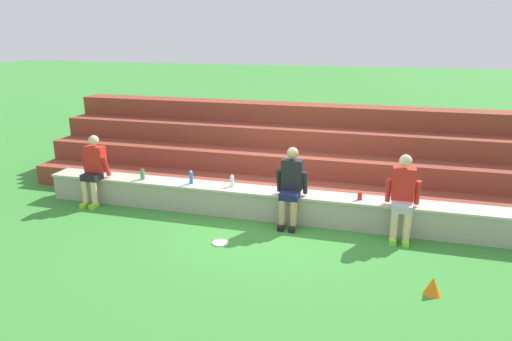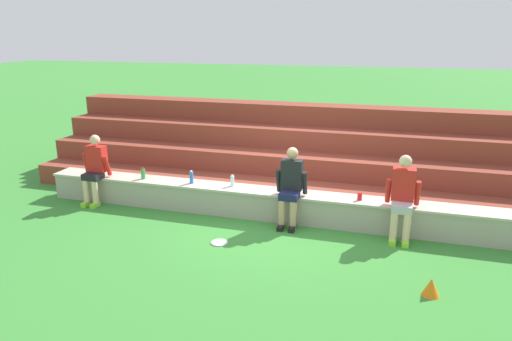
# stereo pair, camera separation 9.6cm
# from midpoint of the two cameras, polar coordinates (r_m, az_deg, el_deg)

# --- Properties ---
(ground_plane) EXTENTS (80.00, 80.00, 0.00)m
(ground_plane) POSITION_cam_midpoint_polar(r_m,az_deg,el_deg) (8.09, 2.17, -6.45)
(ground_plane) COLOR #388433
(stone_seating_wall) EXTENTS (9.02, 0.50, 0.50)m
(stone_seating_wall) POSITION_cam_midpoint_polar(r_m,az_deg,el_deg) (8.19, 2.58, -4.12)
(stone_seating_wall) COLOR #A8A08E
(stone_seating_wall) RESTS_ON ground
(brick_bleachers) EXTENTS (10.97, 2.48, 1.65)m
(brick_bleachers) POSITION_cam_midpoint_polar(r_m,az_deg,el_deg) (9.96, 5.30, 1.69)
(brick_bleachers) COLOR brown
(brick_bleachers) RESTS_ON ground
(person_far_left) EXTENTS (0.54, 0.53, 1.31)m
(person_far_left) POSITION_cam_midpoint_polar(r_m,az_deg,el_deg) (9.32, -19.52, 0.27)
(person_far_left) COLOR beige
(person_far_left) RESTS_ON ground
(person_left_of_center) EXTENTS (0.53, 0.55, 1.34)m
(person_left_of_center) POSITION_cam_midpoint_polar(r_m,az_deg,el_deg) (7.80, 3.93, -1.78)
(person_left_of_center) COLOR tan
(person_left_of_center) RESTS_ON ground
(person_center) EXTENTS (0.53, 0.58, 1.34)m
(person_center) POSITION_cam_midpoint_polar(r_m,az_deg,el_deg) (7.64, 17.16, -2.91)
(person_center) COLOR beige
(person_center) RESTS_ON ground
(water_bottle_near_left) EXTENTS (0.07, 0.07, 0.21)m
(water_bottle_near_left) POSITION_cam_midpoint_polar(r_m,az_deg,el_deg) (8.37, -3.26, -1.28)
(water_bottle_near_left) COLOR silver
(water_bottle_near_left) RESTS_ON stone_seating_wall
(water_bottle_mid_right) EXTENTS (0.07, 0.07, 0.24)m
(water_bottle_mid_right) POSITION_cam_midpoint_polar(r_m,az_deg,el_deg) (8.59, -8.26, -0.86)
(water_bottle_mid_right) COLOR blue
(water_bottle_mid_right) RESTS_ON stone_seating_wall
(water_bottle_near_right) EXTENTS (0.08, 0.08, 0.21)m
(water_bottle_near_right) POSITION_cam_midpoint_polar(r_m,az_deg,el_deg) (9.02, -14.03, -0.43)
(water_bottle_near_right) COLOR green
(water_bottle_near_right) RESTS_ON stone_seating_wall
(plastic_cup_middle) EXTENTS (0.08, 0.08, 0.12)m
(plastic_cup_middle) POSITION_cam_midpoint_polar(r_m,az_deg,el_deg) (7.87, 12.24, -3.08)
(plastic_cup_middle) COLOR red
(plastic_cup_middle) RESTS_ON stone_seating_wall
(frisbee) EXTENTS (0.25, 0.25, 0.02)m
(frisbee) POSITION_cam_midpoint_polar(r_m,az_deg,el_deg) (7.37, -4.77, -8.81)
(frisbee) COLOR white
(frisbee) RESTS_ON ground
(sports_cone) EXTENTS (0.22, 0.22, 0.23)m
(sports_cone) POSITION_cam_midpoint_polar(r_m,az_deg,el_deg) (6.37, 20.41, -13.11)
(sports_cone) COLOR orange
(sports_cone) RESTS_ON ground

